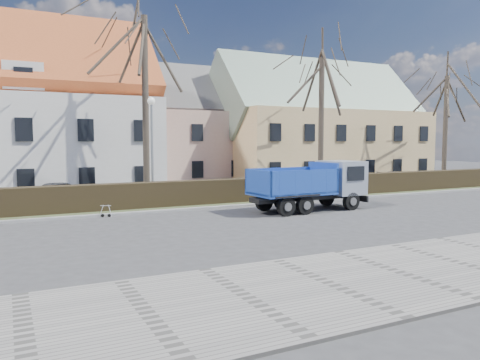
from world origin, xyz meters
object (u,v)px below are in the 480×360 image
parked_car_a (61,191)px  cart_frame (101,211)px  dump_truck (305,186)px  parked_car_b (399,178)px  streetlight (152,151)px

parked_car_a → cart_frame: bearing=166.7°
dump_truck → parked_car_b: 17.10m
streetlight → parked_car_b: (21.18, 3.28, -2.39)m
cart_frame → parked_car_a: size_ratio=0.19×
dump_truck → parked_car_b: (14.88, 8.40, -0.73)m
streetlight → parked_car_a: 6.34m
dump_truck → parked_car_b: dump_truck is taller
streetlight → cart_frame: (-3.16, -2.61, -2.62)m
streetlight → parked_car_b: 21.56m
dump_truck → parked_car_a: (-10.48, 9.27, -0.67)m
cart_frame → parked_car_b: parked_car_b is taller
streetlight → cart_frame: streetlight is taller
streetlight → cart_frame: 4.86m
streetlight → parked_car_a: (-4.18, 4.15, -2.33)m
parked_car_b → dump_truck: bearing=120.9°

